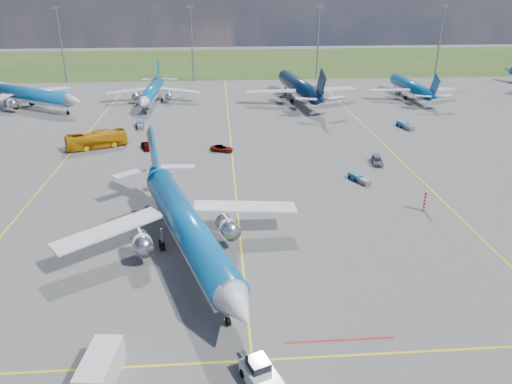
{
  "coord_description": "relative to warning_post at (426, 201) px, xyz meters",
  "views": [
    {
      "loc": [
        -2.2,
        -53.11,
        29.47
      ],
      "look_at": [
        2.37,
        7.03,
        4.0
      ],
      "focal_mm": 35.0,
      "sensor_mm": 36.0,
      "label": 1
    }
  ],
  "objects": [
    {
      "name": "grass_strip",
      "position": [
        -26.0,
        142.0,
        -1.5
      ],
      "size": [
        400.0,
        80.0,
        0.01
      ],
      "primitive_type": "cube",
      "color": "#2D4719",
      "rests_on": "ground"
    },
    {
      "name": "bg_jet_nw",
      "position": [
        -75.4,
        66.77,
        -1.5
      ],
      "size": [
        48.58,
        45.7,
        10.16
      ],
      "primitive_type": null,
      "rotation": [
        0.0,
        0.0,
        1.01
      ],
      "color": "#0B5BA0",
      "rests_on": "ground"
    },
    {
      "name": "warning_post",
      "position": [
        0.0,
        0.0,
        0.0
      ],
      "size": [
        0.5,
        0.5,
        3.0
      ],
      "primitive_type": "cylinder",
      "color": "red",
      "rests_on": "ground"
    },
    {
      "name": "baggage_tug_e",
      "position": [
        12.2,
        41.84,
        -0.96
      ],
      "size": [
        2.49,
        5.28,
        1.15
      ],
      "rotation": [
        0.0,
        0.0,
        0.23
      ],
      "color": "#1B5DA2",
      "rests_on": "ground"
    },
    {
      "name": "apron_bus",
      "position": [
        -51.71,
        32.58,
        0.09
      ],
      "size": [
        11.55,
        7.04,
        3.19
      ],
      "primitive_type": "imported",
      "rotation": [
        0.0,
        0.0,
        1.98
      ],
      "color": "orange",
      "rests_on": "ground"
    },
    {
      "name": "baggage_tug_c",
      "position": [
        -45.56,
        47.11,
        -0.95
      ],
      "size": [
        2.35,
        5.4,
        1.17
      ],
      "rotation": [
        0.0,
        0.0,
        0.19
      ],
      "color": "#174D8B",
      "rests_on": "ground"
    },
    {
      "name": "service_car_b",
      "position": [
        -27.83,
        28.56,
        -0.91
      ],
      "size": [
        4.71,
        3.47,
        1.19
      ],
      "primitive_type": "imported",
      "rotation": [
        0.0,
        0.0,
        1.18
      ],
      "color": "#999999",
      "rests_on": "ground"
    },
    {
      "name": "main_airliner",
      "position": [
        -32.16,
        -9.99,
        -1.5
      ],
      "size": [
        42.67,
        49.0,
        10.82
      ],
      "primitive_type": null,
      "rotation": [
        0.0,
        0.0,
        0.31
      ],
      "color": "#0B5BA0",
      "rests_on": "ground"
    },
    {
      "name": "baggage_tug_w",
      "position": [
        -6.17,
        11.7,
        -1.03
      ],
      "size": [
        2.81,
        4.55,
        1.0
      ],
      "rotation": [
        0.0,
        0.0,
        0.4
      ],
      "color": "#165786",
      "rests_on": "ground"
    },
    {
      "name": "bg_jet_ne",
      "position": [
        24.38,
        72.21,
        -1.5
      ],
      "size": [
        26.44,
        34.17,
        8.76
      ],
      "primitive_type": null,
      "rotation": [
        0.0,
        0.0,
        3.17
      ],
      "color": "#0B5BA0",
      "rests_on": "ground"
    },
    {
      "name": "ground",
      "position": [
        -26.0,
        -8.0,
        -1.5
      ],
      "size": [
        400.0,
        400.0,
        0.0
      ],
      "primitive_type": "plane",
      "color": "#50504E",
      "rests_on": "ground"
    },
    {
      "name": "floodlight_masts",
      "position": [
        -16.0,
        102.0,
        11.06
      ],
      "size": [
        202.2,
        0.5,
        22.7
      ],
      "color": "slate",
      "rests_on": "ground"
    },
    {
      "name": "taxiway_lines",
      "position": [
        -25.83,
        19.7,
        -1.49
      ],
      "size": [
        60.25,
        160.0,
        0.02
      ],
      "color": "yellow",
      "rests_on": "ground"
    },
    {
      "name": "pushback_tug",
      "position": [
        -25.5,
        -30.6,
        -0.71
      ],
      "size": [
        3.48,
        5.79,
        1.95
      ],
      "rotation": [
        0.0,
        0.0,
        0.37
      ],
      "color": "silver",
      "rests_on": "ground"
    },
    {
      "name": "service_van",
      "position": [
        -38.16,
        -29.39,
        -0.3
      ],
      "size": [
        3.04,
        5.71,
        2.4
      ],
      "primitive_type": "cube",
      "rotation": [
        0.0,
        0.0,
        -0.12
      ],
      "color": "silver",
      "rests_on": "ground"
    },
    {
      "name": "bg_jet_n",
      "position": [
        -6.7,
        71.03,
        -1.5
      ],
      "size": [
        36.85,
        45.51,
        10.97
      ],
      "primitive_type": null,
      "rotation": [
        0.0,
        0.0,
        3.27
      ],
      "color": "#071D40",
      "rests_on": "ground"
    },
    {
      "name": "service_car_c",
      "position": [
        -0.8,
        19.5,
        -0.87
      ],
      "size": [
        2.45,
        4.6,
        1.27
      ],
      "primitive_type": "imported",
      "rotation": [
        0.0,
        0.0,
        -0.16
      ],
      "color": "#999999",
      "rests_on": "ground"
    },
    {
      "name": "bg_jet_nnw",
      "position": [
        -45.45,
        69.97,
        -1.5
      ],
      "size": [
        27.35,
        35.34,
        9.06
      ],
      "primitive_type": null,
      "rotation": [
        0.0,
        0.0,
        -0.03
      ],
      "color": "#0B5BA0",
      "rests_on": "ground"
    },
    {
      "name": "service_car_a",
      "position": [
        -42.15,
        31.05,
        -0.83
      ],
      "size": [
        2.85,
        4.22,
        1.33
      ],
      "primitive_type": "imported",
      "rotation": [
        0.0,
        0.0,
        0.36
      ],
      "color": "#999999",
      "rests_on": "ground"
    }
  ]
}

